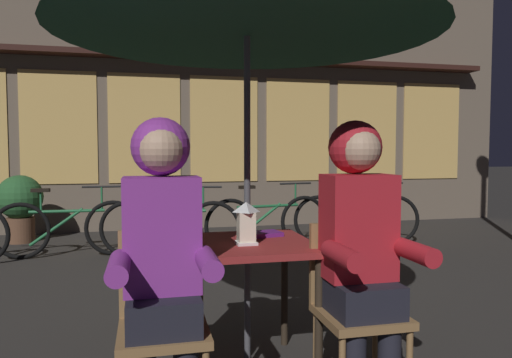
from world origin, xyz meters
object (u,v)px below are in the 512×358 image
(chair_right, at_px, (355,300))
(potted_plant, at_px, (20,203))
(bicycle_fourth, at_px, (268,221))
(lantern, at_px, (246,222))
(chair_left, at_px, (163,314))
(bicycle_third, at_px, (170,227))
(bicycle_second, at_px, (67,228))
(cafe_table, at_px, (247,260))
(bicycle_fifth, at_px, (356,219))
(person_left_hooded, at_px, (162,240))
(patio_umbrella, at_px, (247,1))
(book, at_px, (264,234))
(person_right_hooded, at_px, (360,232))

(chair_right, bearing_deg, potted_plant, 119.28)
(chair_right, distance_m, bicycle_fourth, 3.68)
(lantern, relative_size, chair_left, 0.27)
(bicycle_third, bearing_deg, lantern, -85.45)
(bicycle_second, bearing_deg, chair_left, -75.28)
(cafe_table, bearing_deg, bicycle_second, 113.60)
(bicycle_third, height_order, bicycle_fifth, same)
(cafe_table, bearing_deg, potted_plant, 116.53)
(bicycle_fifth, bearing_deg, person_left_hooded, -125.90)
(patio_umbrella, distance_m, bicycle_fourth, 3.82)
(person_left_hooded, height_order, bicycle_fifth, person_left_hooded)
(bicycle_second, relative_size, book, 8.40)
(chair_right, height_order, person_right_hooded, person_right_hooded)
(patio_umbrella, height_order, chair_left, patio_umbrella)
(bicycle_fifth, bearing_deg, person_right_hooded, -114.84)
(cafe_table, distance_m, patio_umbrella, 1.42)
(chair_right, distance_m, person_right_hooded, 0.36)
(patio_umbrella, bearing_deg, potted_plant, 116.53)
(chair_left, bearing_deg, bicycle_fourth, 68.32)
(bicycle_third, relative_size, book, 8.26)
(bicycle_second, xyz_separation_m, potted_plant, (-0.77, 1.13, 0.20))
(patio_umbrella, relative_size, chair_right, 2.66)
(patio_umbrella, distance_m, chair_right, 1.68)
(chair_left, xyz_separation_m, person_left_hooded, (-0.00, -0.06, 0.36))
(cafe_table, height_order, bicycle_fourth, bicycle_fourth)
(chair_left, distance_m, bicycle_third, 3.46)
(chair_left, relative_size, bicycle_third, 0.53)
(lantern, height_order, chair_left, lantern)
(book, bearing_deg, bicycle_second, 104.91)
(patio_umbrella, height_order, book, patio_umbrella)
(cafe_table, height_order, person_right_hooded, person_right_hooded)
(lantern, distance_m, bicycle_fourth, 3.52)
(lantern, xyz_separation_m, bicycle_third, (-0.25, 3.15, -0.51))
(bicycle_third, bearing_deg, person_right_hooded, -77.91)
(cafe_table, bearing_deg, bicycle_fifth, 56.14)
(patio_umbrella, relative_size, bicycle_fourth, 1.38)
(bicycle_fourth, bearing_deg, lantern, -106.48)
(person_left_hooded, xyz_separation_m, bicycle_third, (0.21, 3.51, -0.50))
(cafe_table, bearing_deg, chair_left, -142.45)
(bicycle_fourth, bearing_deg, person_left_hooded, -111.38)
(cafe_table, height_order, lantern, lantern)
(chair_left, relative_size, bicycle_fourth, 0.52)
(cafe_table, height_order, person_left_hooded, person_left_hooded)
(patio_umbrella, relative_size, potted_plant, 2.51)
(person_left_hooded, relative_size, bicycle_fifth, 0.85)
(chair_right, xyz_separation_m, bicycle_second, (-1.93, 3.68, -0.14))
(chair_left, bearing_deg, patio_umbrella, 37.55)
(lantern, distance_m, chair_left, 0.66)
(bicycle_third, xyz_separation_m, bicycle_fifth, (2.45, 0.17, 0.00))
(bicycle_third, bearing_deg, chair_left, -93.46)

